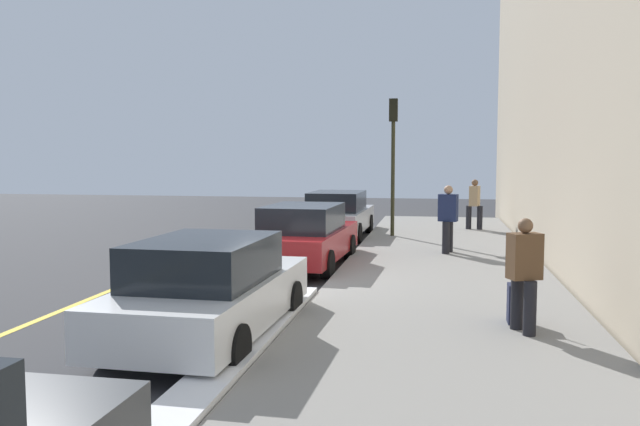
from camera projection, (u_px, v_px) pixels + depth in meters
The scene contains 12 objects.
ground_plane at pixel (286, 281), 14.06m from camera, with size 56.00×56.00×0.00m, color #333335.
sidewalk at pixel (443, 282), 13.46m from camera, with size 28.00×4.60×0.15m, color gray.
lane_stripe_centre at pixel (146, 276), 14.62m from camera, with size 28.00×0.14×0.01m, color gold.
snow_bank_curb at pixel (252, 343), 8.96m from camera, with size 6.77×0.56×0.22m, color white.
parked_car_white at pixel (210, 290), 9.38m from camera, with size 4.51×1.99×1.51m.
parked_car_red at pixel (305, 236), 15.65m from camera, with size 4.59×2.03×1.51m.
parked_car_silver at pixel (338, 214), 21.41m from camera, with size 4.69×1.97×1.51m.
pedestrian_tan_coat at pixel (474, 203), 22.49m from camera, with size 0.52×0.55×1.71m.
pedestrian_navy_coat at pixel (448, 217), 17.02m from camera, with size 0.57×0.53×1.75m.
pedestrian_brown_coat at pixel (524, 272), 9.32m from camera, with size 0.51×0.52×1.64m.
traffic_light_pole at pixel (393, 143), 20.53m from camera, with size 0.35×0.26×4.29m.
rolling_suitcase at pixel (515, 303), 9.88m from camera, with size 0.34×0.22×0.95m.
Camera 1 is at (-13.53, -3.18, 2.66)m, focal length 36.89 mm.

